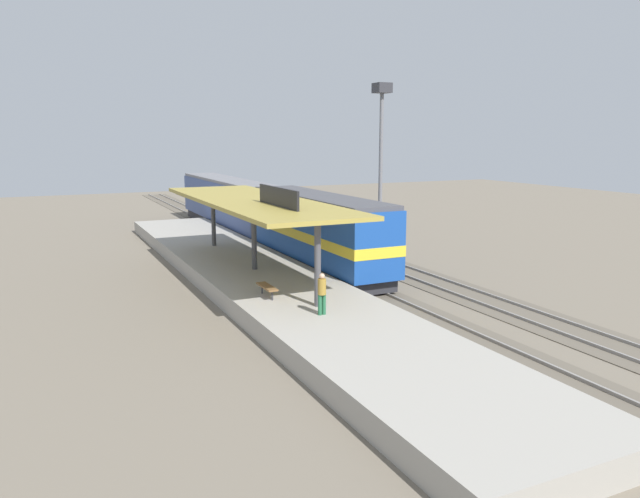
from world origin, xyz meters
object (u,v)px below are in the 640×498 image
at_px(passenger_carriage_single, 229,203).
at_px(light_mast, 381,130).
at_px(person_waiting, 322,292).
at_px(platform_bench, 267,287).
at_px(locomotive, 318,231).

height_order(passenger_carriage_single, light_mast, light_mast).
height_order(passenger_carriage_single, person_waiting, passenger_carriage_single).
bearing_deg(platform_bench, light_mast, 43.76).
xyz_separation_m(locomotive, light_mast, (7.80, 5.84, 5.99)).
bearing_deg(locomotive, light_mast, 36.80).
bearing_deg(platform_bench, locomotive, 50.88).
distance_m(platform_bench, passenger_carriage_single, 26.10).
xyz_separation_m(platform_bench, locomotive, (6.00, 7.38, 1.07)).
bearing_deg(passenger_carriage_single, platform_bench, -103.30).
height_order(platform_bench, locomotive, locomotive).
distance_m(locomotive, light_mast, 11.43).
relative_size(passenger_carriage_single, person_waiting, 11.70).
bearing_deg(light_mast, platform_bench, -136.24).
relative_size(platform_bench, passenger_carriage_single, 0.08).
bearing_deg(light_mast, person_waiting, -127.31).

